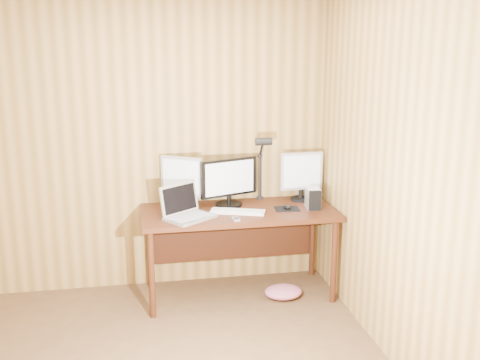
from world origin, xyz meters
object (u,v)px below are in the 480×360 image
object	(u,v)px
monitor_left	(182,180)
keyboard	(238,211)
phone	(236,219)
monitor_center	(229,182)
monitor_right	(301,175)
mouse	(287,207)
desk_lamp	(262,159)
laptop	(186,210)
hard_drive	(313,198)
desk	(237,222)
speaker	(312,194)

from	to	relation	value
monitor_left	keyboard	world-z (taller)	monitor_left
keyboard	phone	world-z (taller)	keyboard
monitor_center	monitor_right	xyz separation A→B (m)	(0.65, 0.05, 0.02)
mouse	desk_lamp	bearing A→B (deg)	125.52
laptop	hard_drive	size ratio (longest dim) A/B	2.63
laptop	desk	bearing A→B (deg)	-13.57
speaker	desk_lamp	xyz separation A→B (m)	(-0.45, 0.05, 0.32)
monitor_right	mouse	distance (m)	0.37
mouse	hard_drive	bearing A→B (deg)	0.63
desk	desk_lamp	distance (m)	0.58
hard_drive	monitor_left	bearing A→B (deg)	171.59
keyboard	hard_drive	distance (m)	0.65
desk	desk_lamp	size ratio (longest dim) A/B	2.62
phone	speaker	bearing A→B (deg)	26.13
monitor_left	laptop	size ratio (longest dim) A/B	0.93
laptop	keyboard	bearing A→B (deg)	-29.56
desk	speaker	bearing A→B (deg)	8.77
monitor_right	keyboard	size ratio (longest dim) A/B	0.93
keyboard	mouse	xyz separation A→B (m)	(0.42, 0.03, 0.01)
desk	monitor_left	world-z (taller)	monitor_left
laptop	hard_drive	world-z (taller)	laptop
laptop	monitor_left	bearing A→B (deg)	53.59
desk_lamp	laptop	bearing A→B (deg)	-140.08
monitor_right	monitor_center	bearing A→B (deg)	-178.53
desk	hard_drive	xyz separation A→B (m)	(0.62, -0.13, 0.21)
speaker	desk_lamp	world-z (taller)	desk_lamp
hard_drive	speaker	bearing A→B (deg)	78.76
laptop	desk_lamp	size ratio (longest dim) A/B	0.76
mouse	hard_drive	size ratio (longest dim) A/B	0.59
laptop	mouse	world-z (taller)	laptop
speaker	desk_lamp	size ratio (longest dim) A/B	0.19
hard_drive	speaker	world-z (taller)	hard_drive
laptop	phone	bearing A→B (deg)	-55.44
monitor_center	phone	size ratio (longest dim) A/B	5.10
phone	monitor_left	bearing A→B (deg)	126.83
laptop	mouse	bearing A→B (deg)	-31.20
monitor_center	keyboard	xyz separation A→B (m)	(0.04, -0.22, -0.20)
monitor_left	phone	world-z (taller)	monitor_left
monitor_center	monitor_right	distance (m)	0.65
hard_drive	phone	size ratio (longest dim) A/B	1.79
desk_lamp	phone	bearing A→B (deg)	-109.66
desk	monitor_left	distance (m)	0.59
monitor_left	monitor_right	size ratio (longest dim) A/B	1.00
mouse	monitor_right	bearing A→B (deg)	57.22
laptop	keyboard	distance (m)	0.44
monitor_left	desk_lamp	xyz separation A→B (m)	(0.69, 0.03, 0.15)
monitor_left	hard_drive	size ratio (longest dim) A/B	2.44
monitor_right	keyboard	xyz separation A→B (m)	(-0.61, -0.27, -0.22)
monitor_center	desk_lamp	bearing A→B (deg)	-5.13
monitor_center	hard_drive	world-z (taller)	monitor_center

